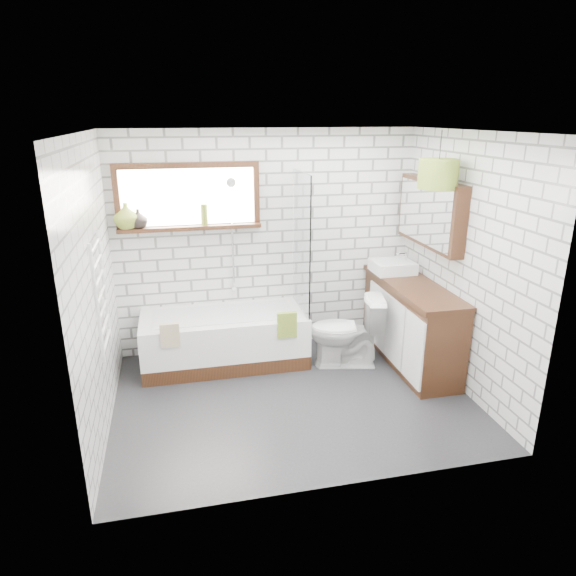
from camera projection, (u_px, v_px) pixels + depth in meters
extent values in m
cube|color=black|center=(293.00, 398.00, 5.03)|extent=(3.40, 2.60, 0.01)
cube|color=white|center=(294.00, 131.00, 4.22)|extent=(3.40, 2.60, 0.01)
cube|color=white|center=(267.00, 243.00, 5.83)|extent=(3.40, 0.01, 2.50)
cube|color=white|center=(338.00, 333.00, 3.42)|extent=(3.40, 0.01, 2.50)
cube|color=white|center=(94.00, 289.00, 4.27)|extent=(0.01, 2.60, 2.50)
cube|color=white|center=(464.00, 265.00, 4.98)|extent=(0.01, 2.60, 2.50)
cube|color=black|center=(189.00, 197.00, 5.44)|extent=(1.52, 0.16, 0.68)
cube|color=white|center=(101.00, 295.00, 4.30)|extent=(0.06, 0.52, 1.00)
cube|color=black|center=(430.00, 213.00, 5.39)|extent=(0.16, 1.20, 0.70)
cylinder|color=silver|center=(232.00, 237.00, 5.67)|extent=(0.02, 0.02, 1.30)
cube|color=white|center=(225.00, 339.00, 5.66)|extent=(1.77, 0.78, 0.57)
cube|color=white|center=(301.00, 243.00, 5.50)|extent=(0.02, 0.72, 1.50)
cube|color=olive|center=(287.00, 325.00, 5.34)|extent=(0.20, 0.06, 0.28)
cube|color=tan|center=(170.00, 335.00, 5.09)|extent=(0.19, 0.05, 0.25)
cube|color=black|center=(411.00, 323.00, 5.62)|extent=(0.52, 1.61, 0.92)
cube|color=white|center=(393.00, 267.00, 5.85)|extent=(0.45, 0.39, 0.13)
cylinder|color=silver|center=(406.00, 260.00, 5.86)|extent=(0.04, 0.04, 0.18)
imported|color=white|center=(346.00, 331.00, 5.57)|extent=(0.60, 0.86, 0.80)
imported|color=olive|center=(126.00, 218.00, 5.33)|extent=(0.29, 0.29, 0.27)
imported|color=black|center=(138.00, 220.00, 5.37)|extent=(0.25, 0.25, 0.20)
cylinder|color=olive|center=(204.00, 217.00, 5.51)|extent=(0.08, 0.08, 0.22)
cylinder|color=olive|center=(438.00, 174.00, 4.84)|extent=(0.38, 0.38, 0.28)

